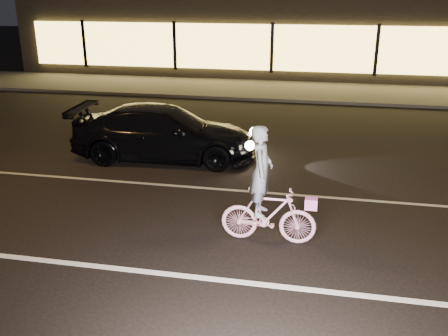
# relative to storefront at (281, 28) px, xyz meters

# --- Properties ---
(ground) EXTENTS (90.00, 90.00, 0.00)m
(ground) POSITION_rel_storefront_xyz_m (0.00, -18.97, -2.15)
(ground) COLOR black
(ground) RESTS_ON ground
(lane_stripe_near) EXTENTS (60.00, 0.12, 0.01)m
(lane_stripe_near) POSITION_rel_storefront_xyz_m (0.00, -20.47, -2.14)
(lane_stripe_near) COLOR silver
(lane_stripe_near) RESTS_ON ground
(lane_stripe_far) EXTENTS (60.00, 0.10, 0.01)m
(lane_stripe_far) POSITION_rel_storefront_xyz_m (0.00, -16.97, -2.14)
(lane_stripe_far) COLOR gray
(lane_stripe_far) RESTS_ON ground
(sidewalk) EXTENTS (30.00, 4.00, 0.12)m
(sidewalk) POSITION_rel_storefront_xyz_m (0.00, -5.97, -2.09)
(sidewalk) COLOR #383533
(sidewalk) RESTS_ON ground
(storefront) EXTENTS (25.40, 8.42, 4.20)m
(storefront) POSITION_rel_storefront_xyz_m (0.00, 0.00, 0.00)
(storefront) COLOR black
(storefront) RESTS_ON ground
(cyclist) EXTENTS (1.63, 0.56, 2.06)m
(cyclist) POSITION_rel_storefront_xyz_m (1.54, -19.10, -1.42)
(cyclist) COLOR #FD427F
(cyclist) RESTS_ON ground
(sedan) EXTENTS (4.75, 2.16, 1.35)m
(sedan) POSITION_rel_storefront_xyz_m (-1.51, -15.16, -1.47)
(sedan) COLOR black
(sedan) RESTS_ON ground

